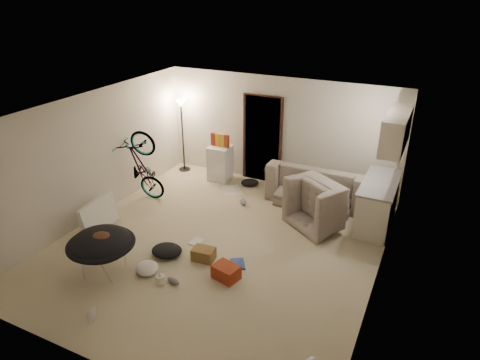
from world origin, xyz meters
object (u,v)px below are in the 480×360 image
at_px(saucer_chair, 102,249).
at_px(juicer, 160,279).
at_px(kitchen_counter, 377,204).
at_px(mini_fridge, 220,163).
at_px(sofa, 317,188).
at_px(drink_case_b, 226,272).
at_px(tv_box, 99,215).
at_px(armchair, 328,207).
at_px(floor_lamp, 182,120).
at_px(drink_case_a, 204,254).
at_px(bicycle, 144,181).

xyz_separation_m(saucer_chair, juicer, (0.98, 0.17, -0.37)).
distance_m(kitchen_counter, saucer_chair, 5.12).
xyz_separation_m(mini_fridge, saucer_chair, (0.03, -4.07, 0.04)).
bearing_deg(sofa, drink_case_b, 79.47).
relative_size(tv_box, juicer, 4.56).
xyz_separation_m(armchair, drink_case_b, (-0.99, -2.42, -0.24)).
bearing_deg(floor_lamp, kitchen_counter, -7.66).
bearing_deg(armchair, floor_lamp, 19.06).
bearing_deg(tv_box, saucer_chair, -49.99).
distance_m(armchair, tv_box, 4.42).
bearing_deg(floor_lamp, saucer_chair, -75.03).
bearing_deg(tv_box, drink_case_b, -10.74).
distance_m(tv_box, drink_case_a, 2.30).
xyz_separation_m(sofa, tv_box, (-3.41, -2.96, -0.00)).
height_order(floor_lamp, saucer_chair, floor_lamp).
relative_size(sofa, drink_case_a, 5.63).
xyz_separation_m(saucer_chair, tv_box, (-1.01, 1.01, -0.15)).
height_order(floor_lamp, tv_box, floor_lamp).
bearing_deg(tv_box, bicycle, 84.81).
height_order(mini_fridge, drink_case_b, mini_fridge).
relative_size(floor_lamp, saucer_chair, 1.67).
distance_m(kitchen_counter, sofa, 1.40).
height_order(armchair, drink_case_b, armchair).
distance_m(armchair, drink_case_a, 2.66).
height_order(floor_lamp, drink_case_b, floor_lamp).
height_order(drink_case_a, juicer, drink_case_a).
height_order(bicycle, tv_box, bicycle).
bearing_deg(floor_lamp, sofa, -3.26).
distance_m(mini_fridge, tv_box, 3.22).
height_order(saucer_chair, tv_box, saucer_chair).
distance_m(armchair, drink_case_b, 2.63).
bearing_deg(bicycle, kitchen_counter, -82.44).
distance_m(floor_lamp, bicycle, 1.97).
bearing_deg(floor_lamp, mini_fridge, -5.26).
distance_m(floor_lamp, sofa, 3.66).
xyz_separation_m(kitchen_counter, drink_case_a, (-2.44, -2.50, -0.33)).
relative_size(mini_fridge, tv_box, 0.90).
bearing_deg(kitchen_counter, tv_box, -152.03).
height_order(bicycle, mini_fridge, bicycle).
xyz_separation_m(kitchen_counter, bicycle, (-4.73, -1.11, -0.00)).
bearing_deg(tv_box, mini_fridge, 66.95).
bearing_deg(floor_lamp, bicycle, -86.75).
bearing_deg(mini_fridge, drink_case_b, -63.32).
height_order(bicycle, drink_case_b, bicycle).
bearing_deg(tv_box, floor_lamp, 86.62).
height_order(kitchen_counter, drink_case_a, kitchen_counter).
height_order(drink_case_b, juicer, drink_case_b).
bearing_deg(mini_fridge, floor_lamp, 171.94).
relative_size(mini_fridge, drink_case_a, 2.25).
height_order(bicycle, juicer, bicycle).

